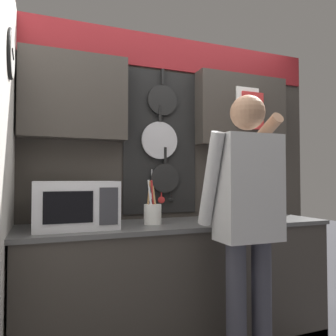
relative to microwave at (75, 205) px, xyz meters
The scene contains 6 objects.
base_cabinet_counter 0.95m from the microwave, ahead, with size 2.22×0.61×0.91m.
back_wall_unit 0.89m from the microwave, 21.83° to the left, with size 2.79×0.23×2.39m.
microwave is the anchor object (origin of this frame).
knife_block 1.11m from the microwave, ahead, with size 0.11×0.15×0.27m.
utensil_crock 0.53m from the microwave, ahead, with size 0.12×0.12×0.31m.
person 1.08m from the microwave, 27.02° to the right, with size 0.54×0.62×1.73m.
Camera 1 is at (-0.93, -2.19, 1.22)m, focal length 35.00 mm.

